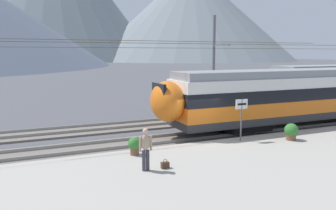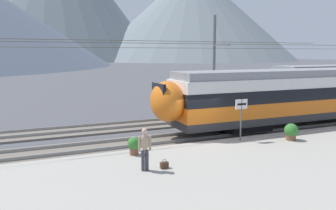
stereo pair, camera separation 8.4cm
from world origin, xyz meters
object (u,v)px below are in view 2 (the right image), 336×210
at_px(train_near_platform, 325,93).
at_px(platform_sign, 241,111).
at_px(potted_plant_platform_edge, 291,131).
at_px(potted_plant_by_shelter, 134,145).
at_px(catenary_mast_far_side, 215,64).
at_px(passenger_walking, 145,147).
at_px(handbag_beside_passenger, 164,165).

distance_m(train_near_platform, platform_sign, 8.98).
xyz_separation_m(potted_plant_platform_edge, potted_plant_by_shelter, (-8.39, 0.75, -0.02)).
distance_m(catenary_mast_far_side, passenger_walking, 15.17).
bearing_deg(train_near_platform, catenary_mast_far_side, 127.50).
bearing_deg(catenary_mast_far_side, handbag_beside_passenger, -128.48).
relative_size(platform_sign, potted_plant_platform_edge, 2.46).
xyz_separation_m(train_near_platform, handbag_beside_passenger, (-13.90, -4.92, -1.73)).
distance_m(catenary_mast_far_side, platform_sign, 9.88).
bearing_deg(potted_plant_by_shelter, handbag_beside_passenger, -75.67).
xyz_separation_m(passenger_walking, handbag_beside_passenger, (0.79, -0.06, -0.81)).
height_order(handbag_beside_passenger, potted_plant_platform_edge, potted_plant_platform_edge).
distance_m(passenger_walking, potted_plant_by_shelter, 2.22).
bearing_deg(train_near_platform, handbag_beside_passenger, -160.51).
xyz_separation_m(catenary_mast_far_side, potted_plant_by_shelter, (-9.56, -9.10, -3.23)).
bearing_deg(handbag_beside_passenger, potted_plant_by_shelter, 104.33).
bearing_deg(platform_sign, train_near_platform, 16.37).
xyz_separation_m(platform_sign, potted_plant_platform_edge, (2.53, -0.93, -1.11)).
bearing_deg(potted_plant_by_shelter, train_near_platform, 10.61).
relative_size(catenary_mast_far_side, potted_plant_by_shelter, 56.69).
bearing_deg(potted_plant_by_shelter, potted_plant_platform_edge, -5.09).
xyz_separation_m(train_near_platform, potted_plant_by_shelter, (-14.46, -2.71, -1.40)).
relative_size(handbag_beside_passenger, potted_plant_by_shelter, 0.47).
relative_size(platform_sign, handbag_beside_passenger, 5.72).
bearing_deg(passenger_walking, handbag_beside_passenger, -4.10).
distance_m(train_near_platform, catenary_mast_far_side, 8.26).
relative_size(catenary_mast_far_side, potted_plant_platform_edge, 51.91).
bearing_deg(catenary_mast_far_side, passenger_walking, -131.00).
distance_m(train_near_platform, potted_plant_platform_edge, 7.12).
distance_m(platform_sign, potted_plant_by_shelter, 5.97).
height_order(platform_sign, handbag_beside_passenger, platform_sign).
height_order(handbag_beside_passenger, potted_plant_by_shelter, potted_plant_by_shelter).
distance_m(platform_sign, passenger_walking, 6.55).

